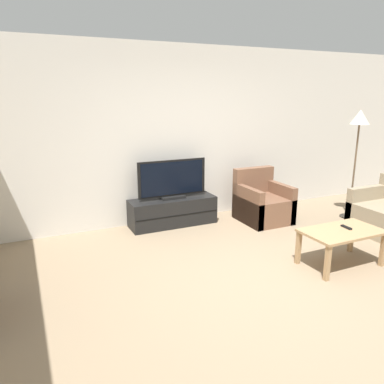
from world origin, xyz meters
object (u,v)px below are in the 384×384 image
at_px(tv, 172,181).
at_px(remote, 346,227).
at_px(armchair, 262,204).
at_px(floor_lamp, 359,127).
at_px(coffee_table, 342,235).
at_px(tv_stand, 173,212).

relative_size(tv, remote, 7.09).
relative_size(armchair, floor_lamp, 0.47).
height_order(armchair, coffee_table, armchair).
relative_size(coffee_table, floor_lamp, 0.54).
bearing_deg(remote, armchair, 93.34).
xyz_separation_m(tv_stand, remote, (1.36, -2.11, 0.23)).
relative_size(tv, armchair, 1.32).
relative_size(tv_stand, floor_lamp, 0.77).
height_order(coffee_table, remote, remote).
distance_m(tv_stand, tv, 0.49).
xyz_separation_m(armchair, remote, (-0.01, -1.70, 0.17)).
height_order(armchair, floor_lamp, floor_lamp).
bearing_deg(remote, coffee_table, -157.17).
xyz_separation_m(tv, armchair, (1.37, -0.41, -0.43)).
distance_m(tv, floor_lamp, 3.02).
bearing_deg(tv, tv_stand, 90.00).
bearing_deg(floor_lamp, tv_stand, 162.47).
bearing_deg(tv, coffee_table, -59.44).
bearing_deg(coffee_table, remote, 19.17).
height_order(remote, floor_lamp, floor_lamp).
relative_size(coffee_table, remote, 6.15).
height_order(tv_stand, remote, remote).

